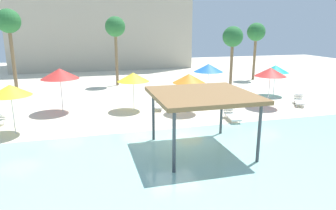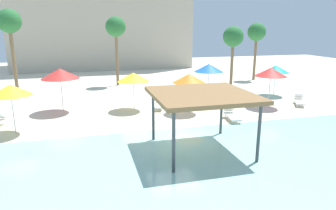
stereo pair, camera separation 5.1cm
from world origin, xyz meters
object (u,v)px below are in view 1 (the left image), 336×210
(beach_umbrella_orange_6, at_px, (189,78))
(palm_tree_3, at_px, (115,28))
(beach_umbrella_blue_1, at_px, (208,68))
(lounge_chair_2, at_px, (299,100))
(beach_umbrella_yellow_5, at_px, (133,77))
(palm_tree_2, at_px, (256,33))
(beach_umbrella_red_3, at_px, (271,72))
(beach_umbrella_red_0, at_px, (60,74))
(beach_umbrella_yellow_7, at_px, (10,90))
(shade_pavilion, at_px, (202,96))
(lounge_chair_3, at_px, (159,104))
(palm_tree_0, at_px, (233,38))
(lounge_chair_1, at_px, (232,115))
(palm_tree_1, at_px, (9,23))
(beach_umbrella_teal_4, at_px, (275,69))

(beach_umbrella_orange_6, distance_m, palm_tree_3, 12.11)
(beach_umbrella_blue_1, height_order, lounge_chair_2, beach_umbrella_blue_1)
(beach_umbrella_yellow_5, bearing_deg, palm_tree_2, 31.90)
(palm_tree_2, bearing_deg, beach_umbrella_blue_1, -139.01)
(beach_umbrella_red_3, bearing_deg, palm_tree_2, 64.80)
(beach_umbrella_blue_1, bearing_deg, palm_tree_2, 40.99)
(beach_umbrella_orange_6, bearing_deg, beach_umbrella_red_0, 163.58)
(beach_umbrella_blue_1, relative_size, beach_umbrella_yellow_7, 1.04)
(shade_pavilion, xyz_separation_m, beach_umbrella_blue_1, (4.36, 9.81, -0.11))
(lounge_chair_3, xyz_separation_m, palm_tree_0, (8.52, 6.09, 4.26))
(lounge_chair_2, height_order, palm_tree_0, palm_tree_0)
(beach_umbrella_blue_1, height_order, lounge_chair_1, beach_umbrella_blue_1)
(shade_pavilion, xyz_separation_m, lounge_chair_1, (3.60, 4.05, -2.25))
(beach_umbrella_blue_1, height_order, palm_tree_1, palm_tree_1)
(shade_pavilion, distance_m, lounge_chair_3, 8.26)
(beach_umbrella_red_3, distance_m, palm_tree_1, 20.50)
(beach_umbrella_blue_1, xyz_separation_m, lounge_chair_2, (5.80, -3.57, -2.15))
(beach_umbrella_yellow_7, distance_m, lounge_chair_1, 12.62)
(shade_pavilion, distance_m, palm_tree_2, 21.33)
(beach_umbrella_yellow_7, xyz_separation_m, lounge_chair_1, (12.43, -0.81, -2.05))
(palm_tree_0, relative_size, palm_tree_3, 0.86)
(shade_pavilion, height_order, beach_umbrella_yellow_7, shade_pavilion)
(beach_umbrella_blue_1, relative_size, beach_umbrella_red_3, 0.99)
(lounge_chair_2, xyz_separation_m, palm_tree_0, (-1.70, 7.79, 4.26))
(beach_umbrella_teal_4, height_order, lounge_chair_2, beach_umbrella_teal_4)
(lounge_chair_3, relative_size, palm_tree_2, 0.33)
(beach_umbrella_yellow_7, bearing_deg, palm_tree_0, 27.93)
(beach_umbrella_red_0, distance_m, palm_tree_3, 10.28)
(lounge_chair_1, bearing_deg, lounge_chair_2, 117.43)
(beach_umbrella_blue_1, xyz_separation_m, lounge_chair_3, (-4.42, -1.87, -2.15))
(lounge_chair_3, height_order, palm_tree_2, palm_tree_2)
(beach_umbrella_red_0, height_order, beach_umbrella_orange_6, beach_umbrella_red_0)
(beach_umbrella_red_0, distance_m, lounge_chair_1, 11.49)
(shade_pavilion, height_order, beach_umbrella_teal_4, shade_pavilion)
(shade_pavilion, bearing_deg, beach_umbrella_yellow_5, 103.19)
(beach_umbrella_yellow_5, xyz_separation_m, beach_umbrella_yellow_7, (-6.96, -3.11, 0.09))
(beach_umbrella_orange_6, relative_size, palm_tree_2, 0.43)
(palm_tree_0, relative_size, palm_tree_1, 0.81)
(beach_umbrella_orange_6, relative_size, lounge_chair_2, 1.36)
(palm_tree_1, xyz_separation_m, palm_tree_3, (8.62, 2.46, -0.41))
(beach_umbrella_orange_6, bearing_deg, palm_tree_1, 144.52)
(lounge_chair_1, bearing_deg, palm_tree_0, 163.04)
(lounge_chair_2, height_order, palm_tree_1, palm_tree_1)
(beach_umbrella_blue_1, height_order, beach_umbrella_teal_4, beach_umbrella_blue_1)
(beach_umbrella_red_0, xyz_separation_m, lounge_chair_2, (16.77, -2.57, -2.26))
(beach_umbrella_blue_1, relative_size, palm_tree_1, 0.40)
(beach_umbrella_red_0, bearing_deg, palm_tree_0, 19.11)
(beach_umbrella_red_0, distance_m, beach_umbrella_red_3, 14.46)
(beach_umbrella_red_3, xyz_separation_m, beach_umbrella_yellow_5, (-9.51, 1.61, -0.21))
(shade_pavilion, height_order, beach_umbrella_red_3, beach_umbrella_red_3)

